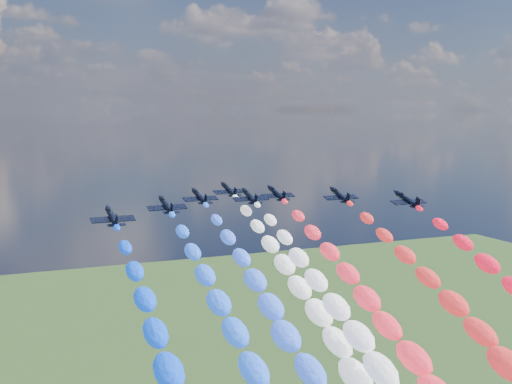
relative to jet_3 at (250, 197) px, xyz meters
name	(u,v)px	position (x,y,z in m)	size (l,w,h in m)	color
jet_0	(112,217)	(-33.62, -16.81, 0.00)	(7.94, 10.65, 2.35)	black
jet_1	(166,205)	(-20.80, -6.26, 0.00)	(7.94, 10.65, 2.35)	black
jet_2	(200,197)	(-10.42, 4.16, 0.00)	(7.94, 10.65, 2.35)	black
trail_2	(297,367)	(-10.42, -46.06, -21.14)	(5.71, 97.46, 45.52)	blue
jet_3	(250,197)	(0.00, 0.00, 0.00)	(7.94, 10.65, 2.35)	black
trail_3	(368,367)	(0.00, -50.22, -21.14)	(5.71, 97.46, 45.52)	white
jet_4	(229,190)	(0.03, 13.76, 0.00)	(7.94, 10.65, 2.35)	black
trail_4	(326,339)	(0.03, -36.46, -21.14)	(5.71, 97.46, 45.52)	white
jet_5	(277,194)	(7.72, 2.56, 0.00)	(7.94, 10.65, 2.35)	black
trail_5	(400,355)	(7.72, -47.66, -21.14)	(5.71, 97.46, 45.52)	#F3263A
jet_6	(340,196)	(19.73, -5.75, 0.00)	(7.94, 10.65, 2.35)	black
trail_6	(492,362)	(19.73, -55.97, -21.14)	(5.71, 97.46, 45.52)	red
jet_7	(407,200)	(29.47, -17.72, 0.00)	(7.94, 10.65, 2.35)	black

